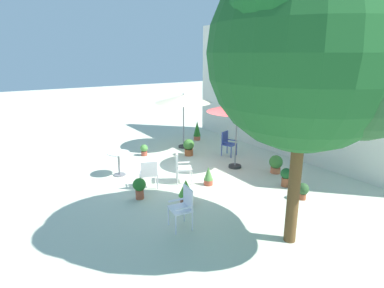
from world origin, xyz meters
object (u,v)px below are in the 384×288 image
at_px(potted_plant_5, 276,163).
at_px(potted_plant_0, 144,150).
at_px(patio_umbrella_0, 237,108).
at_px(patio_chair_1, 227,142).
at_px(potted_plant_7, 139,187).
at_px(cafe_table_0, 119,159).
at_px(patio_umbrella_1, 183,99).
at_px(patio_chair_3, 181,166).
at_px(potted_plant_6, 197,130).
at_px(potted_plant_8, 286,176).
at_px(potted_plant_3, 189,146).
at_px(patio_chair_2, 149,172).
at_px(patio_chair_0, 184,205).
at_px(potted_plant_4, 186,191).
at_px(shade_tree, 311,51).
at_px(potted_plant_1, 208,176).
at_px(potted_plant_2, 303,190).

bearing_deg(potted_plant_5, potted_plant_0, -145.00).
bearing_deg(patio_umbrella_0, patio_chair_1, 152.20).
xyz_separation_m(patio_umbrella_0, potted_plant_7, (0.51, -3.81, -1.74)).
distance_m(cafe_table_0, patio_chair_1, 4.30).
xyz_separation_m(potted_plant_5, potted_plant_7, (-0.62, -4.59, 0.02)).
height_order(patio_umbrella_1, patio_chair_3, patio_umbrella_1).
relative_size(patio_chair_1, potted_plant_0, 2.10).
relative_size(potted_plant_6, potted_plant_8, 1.55).
distance_m(patio_chair_3, potted_plant_7, 1.60).
bearing_deg(potted_plant_3, potted_plant_8, 11.09).
relative_size(patio_chair_3, potted_plant_3, 1.46).
bearing_deg(patio_chair_3, patio_umbrella_1, 147.43).
height_order(potted_plant_5, potted_plant_8, potted_plant_5).
bearing_deg(patio_chair_2, patio_chair_0, -6.85).
height_order(patio_chair_3, potted_plant_0, patio_chair_3).
bearing_deg(potted_plant_4, patio_umbrella_0, 116.52).
bearing_deg(potted_plant_5, potted_plant_8, -31.57).
distance_m(patio_umbrella_0, patio_chair_0, 4.59).
bearing_deg(potted_plant_8, cafe_table_0, -132.85).
height_order(patio_chair_0, patio_chair_2, patio_chair_0).
distance_m(potted_plant_0, potted_plant_8, 5.53).
height_order(cafe_table_0, patio_chair_2, patio_chair_2).
bearing_deg(patio_chair_1, patio_chair_3, -64.60).
bearing_deg(patio_umbrella_1, patio_chair_2, -44.85).
bearing_deg(patio_chair_1, potted_plant_6, 173.40).
height_order(cafe_table_0, patio_chair_3, patio_chair_3).
xyz_separation_m(patio_chair_0, patio_chair_3, (-2.29, 1.31, -0.01)).
bearing_deg(patio_umbrella_1, potted_plant_3, -21.08).
bearing_deg(potted_plant_3, patio_chair_2, -52.51).
xyz_separation_m(shade_tree, patio_chair_1, (-5.44, 2.59, -3.33)).
height_order(shade_tree, cafe_table_0, shade_tree).
bearing_deg(patio_chair_2, patio_chair_3, 82.86).
bearing_deg(cafe_table_0, potted_plant_7, -4.85).
bearing_deg(potted_plant_1, patio_chair_2, -114.61).
distance_m(patio_chair_0, potted_plant_2, 3.52).
height_order(patio_chair_0, potted_plant_4, patio_chair_0).
relative_size(potted_plant_0, potted_plant_8, 0.78).
distance_m(cafe_table_0, potted_plant_8, 5.24).
distance_m(cafe_table_0, potted_plant_1, 2.98).
bearing_deg(patio_chair_1, potted_plant_2, -10.35).
height_order(potted_plant_7, potted_plant_8, potted_plant_7).
relative_size(potted_plant_4, potted_plant_8, 1.18).
distance_m(patio_umbrella_1, potted_plant_6, 2.09).
distance_m(cafe_table_0, patio_chair_3, 2.12).
height_order(patio_chair_1, potted_plant_0, patio_chair_1).
relative_size(patio_chair_1, potted_plant_3, 1.43).
height_order(patio_chair_0, potted_plant_5, patio_chair_0).
bearing_deg(potted_plant_6, potted_plant_8, -7.28).
bearing_deg(patio_chair_2, patio_umbrella_1, 135.15).
xyz_separation_m(cafe_table_0, patio_chair_1, (0.23, 4.30, -0.00)).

